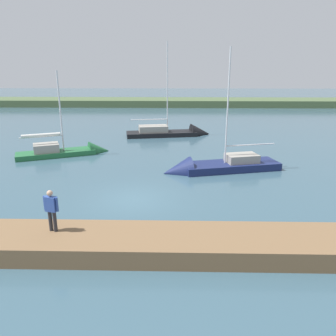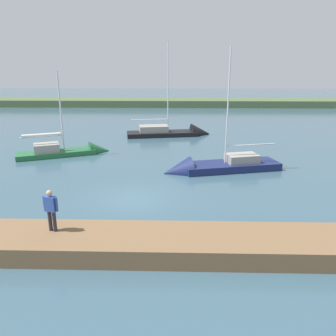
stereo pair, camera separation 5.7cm
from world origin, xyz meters
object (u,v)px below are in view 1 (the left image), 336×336
sailboat_inner_slip (213,169)px  person_on_dock (51,208)px  sailboat_near_dock (176,134)px  sailboat_outer_mooring (70,153)px

sailboat_inner_slip → person_on_dock: sailboat_inner_slip is taller
sailboat_inner_slip → sailboat_near_dock: 12.56m
sailboat_inner_slip → sailboat_near_dock: (2.56, -12.30, 0.08)m
sailboat_inner_slip → person_on_dock: (7.20, 10.33, 1.58)m
person_on_dock → sailboat_outer_mooring: bearing=31.5°
sailboat_near_dock → person_on_dock: bearing=-112.0°
sailboat_outer_mooring → sailboat_near_dock: bearing=20.0°
sailboat_inner_slip → sailboat_near_dock: size_ratio=0.88×
sailboat_near_dock → sailboat_outer_mooring: (8.53, 8.15, -0.03)m
sailboat_inner_slip → sailboat_outer_mooring: bearing=-34.2°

